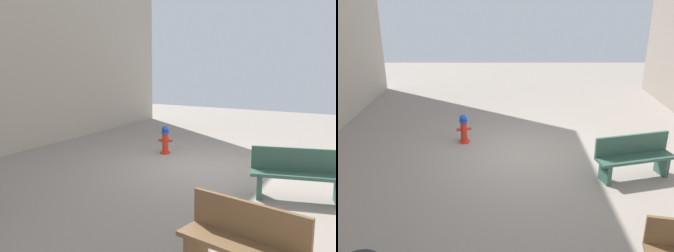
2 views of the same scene
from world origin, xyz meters
The scene contains 3 objects.
ground_plane centered at (0.00, 0.00, 0.00)m, with size 23.40×23.40×0.00m, color gray.
fire_hydrant centered at (1.49, -0.80, 0.39)m, with size 0.40×0.37×0.79m.
bench_near centered at (-2.41, 1.10, 0.50)m, with size 1.79×0.86×0.95m.
Camera 2 is at (0.37, 8.24, 3.95)m, focal length 38.99 mm.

